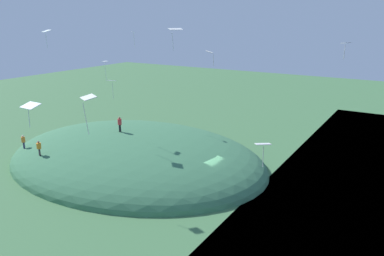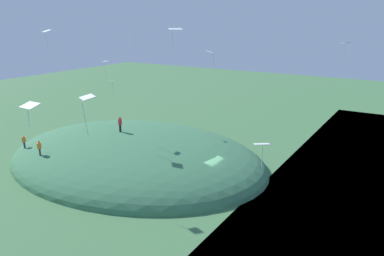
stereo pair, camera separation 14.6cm
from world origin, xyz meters
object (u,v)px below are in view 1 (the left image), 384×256
Objects in this scene: kite_1 at (210,53)px; kite_14 at (88,99)px; kite_8 at (30,106)px; person_near_shore at (39,147)px; kite_5 at (263,145)px; kite_2 at (111,82)px; kite_9 at (46,32)px; kite_13 at (346,44)px; person_on_hilltop at (23,140)px; kite_10 at (134,34)px; person_with_child at (120,122)px; kite_0 at (105,63)px; kite_12 at (175,30)px.

kite_14 is (0.35, 13.62, -1.64)m from kite_1.
kite_1 is at bearing -108.36° from kite_8.
kite_5 is (-25.94, 4.16, 5.98)m from person_near_shore.
kite_9 reaches higher than kite_2.
kite_14 is at bearing 53.81° from kite_13.
kite_1 is at bearing -91.48° from kite_14.
kite_13 reaches higher than kite_14.
person_on_hilltop is 1.05× the size of kite_8.
kite_14 is (8.93, 4.35, 2.43)m from kite_5.
kite_13 is (-27.94, -6.42, 11.02)m from person_near_shore.
person_on_hilltop is at bearing 8.80° from kite_13.
kite_14 reaches higher than kite_8.
kite_10 reaches higher than kite_8.
kite_13 is (-2.00, -10.58, 5.04)m from kite_5.
person_with_child is 0.90× the size of kite_2.
person_with_child reaches higher than person_near_shore.
kite_13 is at bearing 17.13° from person_on_hilltop.
kite_8 is at bearing -16.15° from person_near_shore.
kite_0 is 11.62m from kite_12.
kite_12 is at bearing 142.70° from kite_10.
kite_12 is (-8.08, 0.17, 5.24)m from kite_2.
kite_10 is at bearing 106.29° from person_near_shore.
kite_12 is at bearing 168.48° from kite_0.
kite_9 is at bearing -31.83° from kite_14.
kite_14 is at bearing 129.15° from kite_2.
kite_13 is at bearing -98.46° from person_with_child.
kite_13 is at bearing -172.94° from kite_1.
kite_10 is 1.64× the size of kite_13.
kite_0 is at bearing 125.60° from person_with_child.
kite_10 is (-0.92, -14.86, 10.94)m from person_near_shore.
kite_2 is 1.32× the size of kite_5.
kite_14 is at bearing -6.75° from person_near_shore.
kite_8 is 14.71m from kite_12.
kite_14 is (10.92, 14.93, -2.61)m from kite_13.
person_on_hilltop is 0.71× the size of kite_14.
kite_5 is at bearing 132.77° from kite_1.
person_with_child is 0.94× the size of kite_12.
kite_5 reaches higher than person_near_shore.
kite_5 reaches higher than person_with_child.
kite_8 is (-12.63, 9.17, 7.62)m from person_near_shore.
kite_13 is at bearing -167.04° from kite_9.
kite_10 reaches higher than person_near_shore.
kite_1 is 10.70m from kite_13.
kite_1 is 0.63× the size of kite_10.
kite_13 is (-23.72, 1.40, 9.64)m from person_with_child.
kite_14 is at bearing 131.39° from kite_0.
kite_1 is 0.83× the size of kite_8.
person_with_child is at bearing 115.11° from kite_10.
kite_10 is at bearing -37.30° from kite_12.
kite_1 is (-14.06, 1.93, 1.94)m from kite_0.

